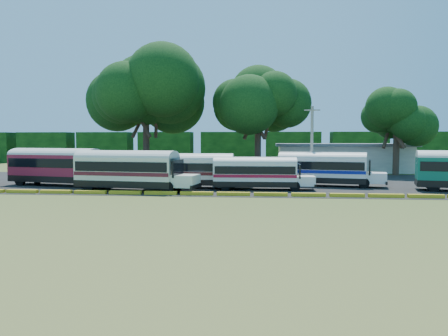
# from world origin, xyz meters

# --- Properties ---
(ground) EXTENTS (160.00, 160.00, 0.00)m
(ground) POSITION_xyz_m (0.00, 0.00, 0.00)
(ground) COLOR #35541C
(ground) RESTS_ON ground
(asphalt_strip) EXTENTS (64.00, 24.00, 0.02)m
(asphalt_strip) POSITION_xyz_m (1.00, 12.00, 0.01)
(asphalt_strip) COLOR black
(asphalt_strip) RESTS_ON ground
(curb) EXTENTS (53.70, 0.45, 0.30)m
(curb) POSITION_xyz_m (-0.00, 1.00, 0.15)
(curb) COLOR gold
(curb) RESTS_ON ground
(terminal_building) EXTENTS (19.00, 9.00, 4.00)m
(terminal_building) POSITION_xyz_m (18.00, 30.00, 2.03)
(terminal_building) COLOR silver
(terminal_building) RESTS_ON ground
(treeline_backdrop) EXTENTS (130.00, 4.00, 6.00)m
(treeline_backdrop) POSITION_xyz_m (0.00, 48.00, 3.00)
(treeline_backdrop) COLOR black
(treeline_backdrop) RESTS_ON ground
(bus_red) EXTENTS (11.61, 5.10, 3.71)m
(bus_red) POSITION_xyz_m (-13.39, 7.14, 2.13)
(bus_red) COLOR black
(bus_red) RESTS_ON ground
(bus_cream_west) EXTENTS (11.25, 4.28, 3.61)m
(bus_cream_west) POSITION_xyz_m (-4.87, 3.35, 2.04)
(bus_cream_west) COLOR black
(bus_cream_west) RESTS_ON ground
(bus_cream_east) EXTENTS (10.00, 2.67, 3.27)m
(bus_cream_east) POSITION_xyz_m (0.24, 6.20, 1.85)
(bus_cream_east) COLOR black
(bus_cream_east) RESTS_ON ground
(bus_white_red) EXTENTS (9.14, 2.43, 2.99)m
(bus_white_red) POSITION_xyz_m (6.31, 5.45, 1.69)
(bus_white_red) COLOR black
(bus_white_red) RESTS_ON ground
(bus_white_blue) EXTENTS (10.45, 4.60, 3.34)m
(bus_white_blue) POSITION_xyz_m (12.79, 9.22, 1.89)
(bus_white_blue) COLOR black
(bus_white_blue) RESTS_ON ground
(tree_west) EXTENTS (12.03, 12.03, 15.21)m
(tree_west) POSITION_xyz_m (-7.95, 19.81, 10.76)
(tree_west) COLOR #37271B
(tree_west) RESTS_ON ground
(tree_center) EXTENTS (9.49, 9.49, 13.84)m
(tree_center) POSITION_xyz_m (6.06, 21.14, 10.30)
(tree_center) COLOR #37271B
(tree_center) RESTS_ON ground
(tree_east) EXTENTS (6.79, 6.79, 10.39)m
(tree_east) POSITION_xyz_m (23.65, 23.58, 7.80)
(tree_east) COLOR #37271B
(tree_east) RESTS_ON ground
(utility_pole) EXTENTS (1.60, 0.30, 7.93)m
(utility_pole) POSITION_xyz_m (11.74, 11.09, 4.08)
(utility_pole) COLOR gray
(utility_pole) RESTS_ON ground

